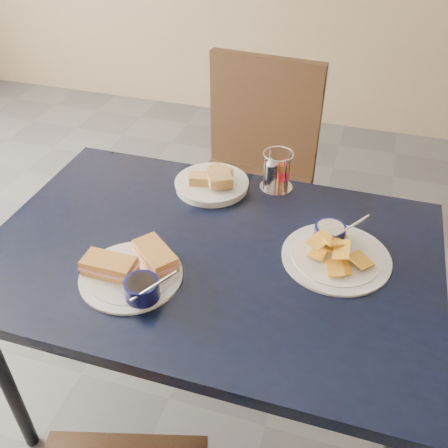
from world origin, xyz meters
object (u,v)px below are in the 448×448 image
(bread_basket, at_px, (212,183))
(chair_far, at_px, (252,165))
(dining_table, at_px, (210,265))
(condiment_caddy, at_px, (276,173))
(sandwich_plate, at_px, (134,271))
(plantain_plate, at_px, (334,249))

(bread_basket, bearing_deg, chair_far, 87.00)
(chair_far, distance_m, bread_basket, 0.50)
(bread_basket, bearing_deg, dining_table, -72.93)
(dining_table, relative_size, bread_basket, 5.30)
(chair_far, xyz_separation_m, condiment_caddy, (0.18, -0.40, 0.23))
(dining_table, relative_size, chair_far, 1.28)
(chair_far, bearing_deg, sandwich_plate, -95.21)
(condiment_caddy, bearing_deg, dining_table, -106.00)
(dining_table, relative_size, plantain_plate, 4.24)
(chair_far, bearing_deg, bread_basket, -93.00)
(plantain_plate, bearing_deg, dining_table, -165.95)
(sandwich_plate, bearing_deg, chair_far, 84.79)
(sandwich_plate, distance_m, bread_basket, 0.48)
(plantain_plate, xyz_separation_m, condiment_caddy, (-0.23, 0.29, 0.04))
(sandwich_plate, bearing_deg, plantain_plate, 27.21)
(bread_basket, bearing_deg, sandwich_plate, -97.34)
(sandwich_plate, height_order, plantain_plate, same)
(plantain_plate, bearing_deg, chair_far, 120.91)
(dining_table, relative_size, sandwich_plate, 4.26)
(plantain_plate, bearing_deg, bread_basket, 153.02)
(chair_far, height_order, sandwich_plate, chair_far)
(chair_far, height_order, bread_basket, chair_far)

